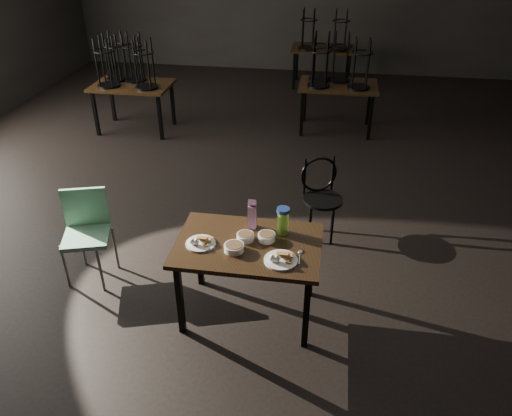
% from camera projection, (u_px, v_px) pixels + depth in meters
% --- Properties ---
extents(room, '(12.00, 12.04, 3.22)m').
position_uv_depth(room, '(266.00, 4.00, 4.69)').
color(room, black).
rests_on(room, ground).
extents(main_table, '(1.20, 0.80, 0.75)m').
position_uv_depth(main_table, '(248.00, 251.00, 4.13)').
color(main_table, black).
rests_on(main_table, ground).
extents(plate_left, '(0.24, 0.24, 0.08)m').
position_uv_depth(plate_left, '(200.00, 242.00, 4.07)').
color(plate_left, white).
rests_on(plate_left, main_table).
extents(plate_right, '(0.27, 0.27, 0.09)m').
position_uv_depth(plate_right, '(281.00, 259.00, 3.88)').
color(plate_right, white).
rests_on(plate_right, main_table).
extents(bowl_near, '(0.14, 0.14, 0.06)m').
position_uv_depth(bowl_near, '(245.00, 237.00, 4.12)').
color(bowl_near, white).
rests_on(bowl_near, main_table).
extents(bowl_far, '(0.15, 0.15, 0.06)m').
position_uv_depth(bowl_far, '(267.00, 237.00, 4.12)').
color(bowl_far, white).
rests_on(bowl_far, main_table).
extents(bowl_big, '(0.16, 0.16, 0.06)m').
position_uv_depth(bowl_big, '(234.00, 247.00, 3.99)').
color(bowl_big, white).
rests_on(bowl_big, main_table).
extents(juice_carton, '(0.07, 0.07, 0.28)m').
position_uv_depth(juice_carton, '(252.00, 215.00, 4.23)').
color(juice_carton, '#7E176D').
rests_on(juice_carton, main_table).
extents(water_bottle, '(0.13, 0.13, 0.24)m').
position_uv_depth(water_bottle, '(283.00, 220.00, 4.16)').
color(water_bottle, '#9EEE46').
rests_on(water_bottle, main_table).
extents(spoon, '(0.04, 0.20, 0.01)m').
position_uv_depth(spoon, '(300.00, 252.00, 3.98)').
color(spoon, silver).
rests_on(spoon, main_table).
extents(bentwood_chair, '(0.47, 0.46, 0.88)m').
position_uv_depth(bentwood_chair, '(321.00, 192.00, 5.28)').
color(bentwood_chair, black).
rests_on(bentwood_chair, ground).
extents(school_chair, '(0.52, 0.52, 0.89)m').
position_uv_depth(school_chair, '(87.00, 227.00, 4.68)').
color(school_chair, '#71B18A').
rests_on(school_chair, ground).
extents(bg_table_left, '(1.20, 0.80, 1.48)m').
position_uv_depth(bg_table_left, '(130.00, 81.00, 7.69)').
color(bg_table_left, black).
rests_on(bg_table_left, ground).
extents(bg_table_right, '(1.20, 0.80, 1.48)m').
position_uv_depth(bg_table_right, '(337.00, 81.00, 7.68)').
color(bg_table_right, black).
rests_on(bg_table_right, ground).
extents(bg_table_far, '(1.20, 0.80, 1.48)m').
position_uv_depth(bg_table_far, '(323.00, 48.00, 9.63)').
color(bg_table_far, black).
rests_on(bg_table_far, ground).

